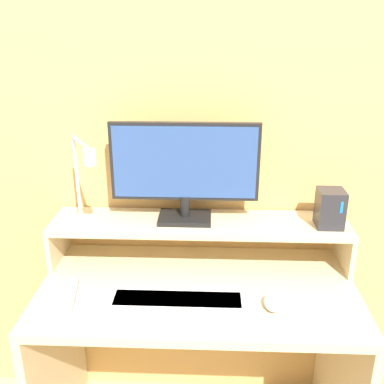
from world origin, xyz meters
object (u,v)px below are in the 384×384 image
(monitor, at_px, (185,168))
(keyboard, at_px, (177,301))
(router_dock, at_px, (330,208))
(mouse, at_px, (272,302))
(remote_control, at_px, (70,294))
(desk_lamp, at_px, (83,188))

(monitor, relative_size, keyboard, 1.18)
(router_dock, xyz_separation_m, mouse, (-0.22, -0.26, -0.22))
(keyboard, relative_size, remote_control, 2.35)
(desk_lamp, bearing_deg, mouse, -17.32)
(mouse, bearing_deg, router_dock, 49.74)
(monitor, relative_size, router_dock, 3.86)
(desk_lamp, relative_size, mouse, 3.53)
(remote_control, bearing_deg, keyboard, -3.94)
(monitor, distance_m, keyboard, 0.46)
(monitor, height_order, router_dock, monitor)
(monitor, relative_size, mouse, 5.71)
(monitor, distance_m, remote_control, 0.58)
(router_dock, bearing_deg, monitor, 176.55)
(monitor, xyz_separation_m, router_dock, (0.52, -0.03, -0.13))
(monitor, height_order, desk_lamp, monitor)
(mouse, bearing_deg, remote_control, 177.15)
(router_dock, height_order, keyboard, router_dock)
(mouse, bearing_deg, keyboard, 178.44)
(monitor, distance_m, desk_lamp, 0.36)
(desk_lamp, distance_m, remote_control, 0.36)
(monitor, bearing_deg, router_dock, -3.45)
(keyboard, xyz_separation_m, mouse, (0.31, -0.01, 0.01))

